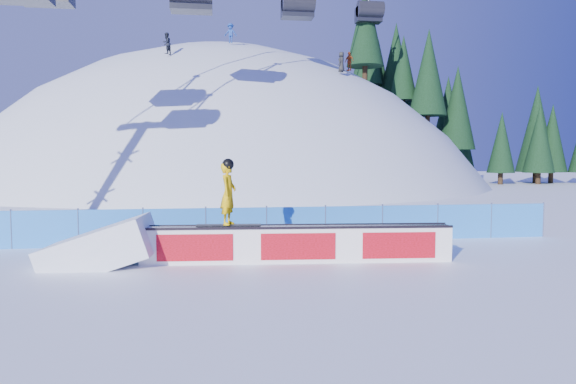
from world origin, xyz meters
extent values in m
plane|color=white|center=(0.00, 0.00, 0.00)|extent=(160.00, 160.00, 0.00)
sphere|color=silver|center=(0.00, 42.00, -18.00)|extent=(64.00, 64.00, 64.00)
cylinder|color=black|center=(13.29, 39.24, 11.58)|extent=(0.50, 0.50, 1.40)
cone|color=black|center=(13.29, 39.24, 15.65)|extent=(3.06, 3.06, 6.95)
cylinder|color=black|center=(14.24, 36.39, 10.70)|extent=(0.50, 0.50, 1.40)
cone|color=black|center=(14.24, 36.39, 14.80)|extent=(3.08, 3.08, 7.00)
cylinder|color=black|center=(18.50, 36.33, 8.09)|extent=(0.50, 0.50, 1.40)
cone|color=black|center=(18.50, 36.33, 13.09)|extent=(3.87, 3.87, 8.79)
cylinder|color=black|center=(18.45, 41.98, 8.75)|extent=(0.50, 0.50, 1.40)
cone|color=black|center=(18.45, 41.98, 14.04)|extent=(4.13, 4.13, 9.40)
cylinder|color=black|center=(20.34, 38.42, 7.04)|extent=(0.50, 0.50, 1.40)
cone|color=black|center=(20.34, 38.42, 10.80)|extent=(2.78, 2.78, 6.32)
cylinder|color=black|center=(21.49, 36.35, 5.63)|extent=(0.50, 0.50, 1.40)
cone|color=black|center=(21.49, 36.35, 9.24)|extent=(2.65, 2.65, 6.02)
cylinder|color=black|center=(22.90, 42.33, 4.95)|extent=(0.50, 0.50, 1.40)
cone|color=black|center=(22.90, 42.33, 9.76)|extent=(3.70, 3.70, 8.42)
cylinder|color=black|center=(26.10, 38.88, 0.86)|extent=(0.50, 0.50, 1.40)
cone|color=black|center=(26.10, 38.88, 5.95)|extent=(3.96, 3.96, 8.99)
cylinder|color=black|center=(26.63, 45.06, 0.60)|extent=(0.50, 0.50, 1.40)
cone|color=black|center=(26.63, 45.06, 5.56)|extent=(3.84, 3.84, 8.73)
cylinder|color=black|center=(30.07, 42.19, 0.60)|extent=(0.50, 0.50, 1.40)
cone|color=black|center=(30.07, 42.19, 5.16)|extent=(3.49, 3.49, 7.93)
cylinder|color=black|center=(32.21, 37.50, 0.60)|extent=(0.50, 0.50, 1.40)
cone|color=black|center=(32.21, 37.50, 5.28)|extent=(3.59, 3.59, 8.17)
cylinder|color=black|center=(34.14, 40.93, 0.60)|extent=(0.50, 0.50, 1.40)
cone|color=black|center=(34.14, 40.93, 4.59)|extent=(2.98, 2.98, 6.78)
cylinder|color=black|center=(35.59, 43.16, 0.60)|extent=(0.50, 0.50, 1.40)
cone|color=black|center=(35.59, 43.16, 4.90)|extent=(3.26, 3.26, 7.41)
cylinder|color=black|center=(35.32, 44.53, 0.60)|extent=(0.50, 0.50, 1.40)
cone|color=black|center=(35.32, 44.53, 4.94)|extent=(3.29, 3.29, 7.49)
cube|color=#2A81E5|center=(0.00, 4.50, 0.60)|extent=(22.00, 0.03, 1.20)
cylinder|color=#3F4B71|center=(-7.00, 4.50, 0.65)|extent=(0.05, 0.05, 1.30)
cylinder|color=#3F4B71|center=(-5.00, 4.50, 0.65)|extent=(0.05, 0.05, 1.30)
cylinder|color=#3F4B71|center=(-3.00, 4.50, 0.65)|extent=(0.05, 0.05, 1.30)
cylinder|color=#3F4B71|center=(-1.00, 4.50, 0.65)|extent=(0.05, 0.05, 1.30)
cylinder|color=#3F4B71|center=(1.00, 4.50, 0.65)|extent=(0.05, 0.05, 1.30)
cylinder|color=#3F4B71|center=(3.00, 4.50, 0.65)|extent=(0.05, 0.05, 1.30)
cylinder|color=#3F4B71|center=(5.00, 4.50, 0.65)|extent=(0.05, 0.05, 1.30)
cylinder|color=#3F4B71|center=(7.00, 4.50, 0.65)|extent=(0.05, 0.05, 1.30)
cylinder|color=#3F4B71|center=(9.00, 4.50, 0.65)|extent=(0.05, 0.05, 1.30)
cylinder|color=#3F4B71|center=(11.00, 4.50, 0.65)|extent=(0.05, 0.05, 1.30)
cylinder|color=black|center=(5.50, 26.13, 14.40)|extent=(2.40, 1.50, 1.50)
cylinder|color=black|center=(13.75, 35.15, 16.64)|extent=(2.40, 1.50, 1.50)
cube|color=white|center=(1.54, 1.32, 0.48)|extent=(8.48, 1.14, 0.95)
cube|color=#8E919B|center=(1.54, 1.32, 0.97)|extent=(8.40, 1.16, 0.04)
cube|color=black|center=(1.52, 1.04, 0.98)|extent=(8.44, 0.65, 0.06)
cube|color=black|center=(1.56, 1.60, 0.98)|extent=(8.44, 0.65, 0.06)
cube|color=red|center=(1.52, 1.04, 0.48)|extent=(8.02, 0.61, 0.71)
cube|color=red|center=(1.56, 1.59, 0.48)|extent=(8.02, 0.61, 0.71)
cube|color=black|center=(-0.33, 1.45, 1.03)|extent=(1.76, 0.44, 0.03)
imported|color=yellow|center=(-0.33, 1.45, 1.89)|extent=(0.58, 0.71, 1.68)
sphere|color=black|center=(-0.33, 1.45, 2.68)|extent=(0.31, 0.31, 0.31)
imported|color=black|center=(-4.38, 28.60, 11.55)|extent=(0.95, 1.01, 1.65)
imported|color=#9A3D16|center=(10.96, 32.08, 11.21)|extent=(0.87, 1.03, 1.65)
imported|color=#193F98|center=(0.64, 32.81, 13.47)|extent=(1.17, 0.83, 1.65)
imported|color=#242424|center=(9.65, 29.53, 10.67)|extent=(0.88, 0.96, 1.65)
camera|label=1|loc=(-0.62, -12.40, 2.90)|focal=32.00mm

